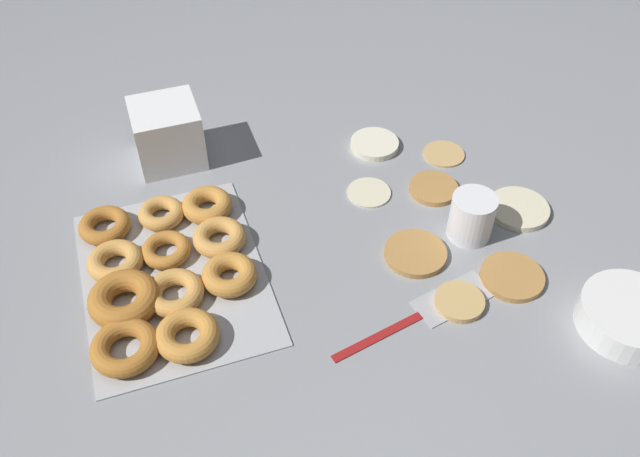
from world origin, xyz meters
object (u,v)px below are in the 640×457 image
pancake_4 (519,209)px  pancake_6 (444,153)px  pancake_7 (459,302)px  pancake_1 (433,188)px  pancake_3 (415,253)px  pancake_2 (367,192)px  paper_cup (472,217)px  batter_bowl (629,316)px  spatula (438,306)px  container_stack (167,134)px  pancake_0 (512,277)px  donut_tray (165,273)px  pancake_5 (374,144)px

pancake_4 → pancake_6: bearing=-163.5°
pancake_7 → pancake_1: bearing=163.2°
pancake_3 → pancake_4: 0.23m
pancake_2 → paper_cup: (0.15, 0.13, 0.04)m
pancake_2 → batter_bowl: 0.49m
pancake_7 → spatula: size_ratio=0.27×
pancake_7 → container_stack: (-0.51, -0.37, 0.05)m
pancake_0 → pancake_2: bearing=-151.0°
pancake_1 → donut_tray: (0.06, -0.51, 0.01)m
container_stack → pancake_3: bearing=41.3°
pancake_2 → pancake_3: pancake_3 is taller
pancake_5 → pancake_0: bearing=12.0°
pancake_6 → pancake_2: bearing=-73.0°
donut_tray → spatula: bearing=63.9°
container_stack → pancake_0: bearing=44.0°
pancake_0 → pancake_1: same height
pancake_3 → donut_tray: donut_tray is taller
container_stack → spatula: (0.51, 0.33, -0.06)m
pancake_5 → spatula: (0.41, -0.06, -0.00)m
donut_tray → spatula: 0.45m
pancake_4 → pancake_5: (-0.26, -0.18, 0.00)m
pancake_0 → container_stack: bearing=-136.0°
pancake_1 → pancake_3: bearing=-35.8°
batter_bowl → paper_cup: bearing=-151.9°
pancake_0 → pancake_3: 0.16m
donut_tray → container_stack: size_ratio=3.17×
donut_tray → pancake_7: bearing=65.2°
pancake_1 → pancake_6: pancake_1 is taller
pancake_3 → donut_tray: (-0.08, -0.41, 0.01)m
spatula → container_stack: bearing=111.5°
container_stack → pancake_2: bearing=55.6°
pancake_5 → batter_bowl: 0.57m
pancake_4 → pancake_6: size_ratio=1.35×
donut_tray → batter_bowl: (0.32, 0.66, 0.01)m
pancake_6 → paper_cup: paper_cup is taller
pancake_0 → pancake_4: (-0.14, 0.09, 0.00)m
pancake_4 → pancake_0: bearing=-34.0°
pancake_5 → batter_bowl: bearing=20.7°
pancake_4 → container_stack: size_ratio=0.89×
paper_cup → spatula: bearing=-43.2°
paper_cup → spatula: paper_cup is taller
pancake_7 → pancake_3: bearing=-169.2°
pancake_6 → paper_cup: size_ratio=0.98×
paper_cup → spatula: 0.18m
pancake_2 → pancake_6: size_ratio=1.00×
pancake_5 → batter_bowl: (0.54, 0.20, 0.02)m
pancake_0 → spatula: (0.01, -0.14, -0.00)m
pancake_2 → pancake_4: bearing=61.3°
pancake_3 → batter_bowl: (0.24, 0.25, 0.02)m
pancake_5 → pancake_3: bearing=-8.6°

